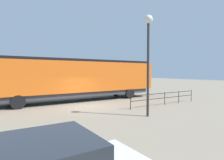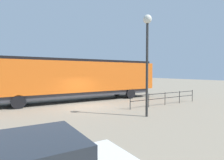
# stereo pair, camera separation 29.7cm
# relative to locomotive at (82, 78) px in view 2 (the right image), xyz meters

# --- Properties ---
(ground_plane) EXTENTS (120.00, 120.00, 0.00)m
(ground_plane) POSITION_rel_locomotive_xyz_m (3.39, -1.05, -2.33)
(ground_plane) COLOR gray
(locomotive) EXTENTS (3.15, 17.24, 4.15)m
(locomotive) POSITION_rel_locomotive_xyz_m (0.00, 0.00, 0.00)
(locomotive) COLOR orange
(locomotive) RESTS_ON ground_plane
(lamp_post) EXTENTS (0.56, 0.56, 6.56)m
(lamp_post) POSITION_rel_locomotive_xyz_m (8.63, 0.93, 2.42)
(lamp_post) COLOR #2D2D2D
(lamp_post) RESTS_ON ground_plane
(platform_fence) EXTENTS (0.05, 7.69, 1.13)m
(platform_fence) POSITION_rel_locomotive_xyz_m (6.29, 5.16, -1.60)
(platform_fence) COLOR black
(platform_fence) RESTS_ON ground_plane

